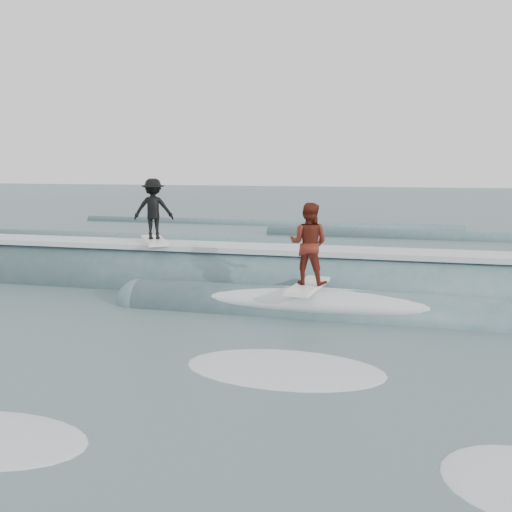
# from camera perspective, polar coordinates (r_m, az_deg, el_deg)

# --- Properties ---
(ground) EXTENTS (160.00, 160.00, 0.00)m
(ground) POSITION_cam_1_polar(r_m,az_deg,el_deg) (10.72, -6.03, -9.55)
(ground) COLOR #3A5255
(ground) RESTS_ON ground
(breaking_wave) EXTENTS (22.00, 3.92, 2.29)m
(breaking_wave) POSITION_cam_1_polar(r_m,az_deg,el_deg) (15.38, 1.65, -3.57)
(breaking_wave) COLOR #3A5F63
(breaking_wave) RESTS_ON ground
(surfer_black) EXTENTS (1.51, 1.99, 1.82)m
(surfer_black) POSITION_cam_1_polar(r_m,az_deg,el_deg) (16.54, -10.21, 4.41)
(surfer_black) COLOR silver
(surfer_black) RESTS_ON ground
(surfer_red) EXTENTS (0.99, 2.05, 1.98)m
(surfer_red) POSITION_cam_1_polar(r_m,az_deg,el_deg) (13.09, 5.28, 0.89)
(surfer_red) COLOR white
(surfer_red) RESTS_ON ground
(whitewater) EXTENTS (17.40, 7.66, 0.10)m
(whitewater) POSITION_cam_1_polar(r_m,az_deg,el_deg) (9.80, -4.08, -11.35)
(whitewater) COLOR silver
(whitewater) RESTS_ON ground
(far_swells) EXTENTS (38.43, 8.65, 0.80)m
(far_swells) POSITION_cam_1_polar(r_m,az_deg,el_deg) (27.63, 6.39, 1.98)
(far_swells) COLOR #3A5F63
(far_swells) RESTS_ON ground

